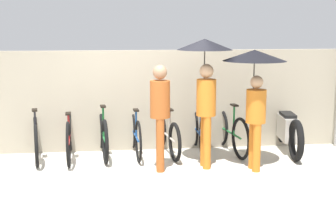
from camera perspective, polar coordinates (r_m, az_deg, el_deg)
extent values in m
plane|color=beige|center=(7.27, -3.41, -9.08)|extent=(30.00, 30.00, 0.00)
cube|color=gray|center=(8.78, -4.17, 0.54)|extent=(12.58, 0.12, 1.88)
torus|color=black|center=(9.06, -15.83, -3.27)|extent=(0.18, 0.72, 0.72)
torus|color=black|center=(8.09, -15.76, -4.82)|extent=(0.18, 0.72, 0.72)
cylinder|color=black|center=(8.58, -15.80, -4.00)|extent=(0.20, 0.99, 0.04)
cylinder|color=black|center=(8.35, -15.87, -2.50)|extent=(0.04, 0.04, 0.53)
cube|color=black|center=(8.29, -15.96, -0.59)|extent=(0.12, 0.21, 0.03)
cylinder|color=black|center=(8.99, -15.94, -1.05)|extent=(0.04, 0.04, 0.72)
cylinder|color=black|center=(8.93, -16.04, 1.21)|extent=(0.44, 0.10, 0.03)
torus|color=black|center=(8.99, -11.80, -3.05)|extent=(0.09, 0.77, 0.77)
torus|color=black|center=(7.96, -12.05, -4.73)|extent=(0.09, 0.77, 0.77)
cylinder|color=maroon|center=(8.47, -11.92, -3.84)|extent=(0.09, 1.06, 0.04)
cylinder|color=maroon|center=(8.24, -12.02, -2.64)|extent=(0.04, 0.04, 0.44)
cube|color=black|center=(8.20, -12.08, -1.02)|extent=(0.10, 0.20, 0.03)
cylinder|color=maroon|center=(8.92, -11.87, -0.86)|extent=(0.04, 0.04, 0.70)
cylinder|color=maroon|center=(8.86, -11.95, 1.36)|extent=(0.44, 0.05, 0.03)
torus|color=black|center=(9.00, -8.19, -2.92)|extent=(0.14, 0.77, 0.76)
torus|color=black|center=(8.05, -7.67, -4.43)|extent=(0.14, 0.77, 0.76)
cylinder|color=#19662D|center=(8.53, -7.94, -3.63)|extent=(0.13, 0.98, 0.04)
cylinder|color=#19662D|center=(8.30, -7.89, -2.09)|extent=(0.04, 0.04, 0.54)
cube|color=black|center=(8.25, -7.94, -0.15)|extent=(0.11, 0.21, 0.03)
cylinder|color=#19662D|center=(8.94, -8.24, -0.77)|extent=(0.04, 0.04, 0.69)
cylinder|color=#19662D|center=(8.88, -8.30, 1.42)|extent=(0.44, 0.07, 0.03)
torus|color=black|center=(8.99, -4.34, -2.98)|extent=(0.09, 0.73, 0.73)
torus|color=black|center=(8.07, -3.63, -4.46)|extent=(0.09, 0.73, 0.73)
cylinder|color=#19478C|center=(8.53, -4.01, -3.68)|extent=(0.09, 0.95, 0.04)
cylinder|color=#19478C|center=(8.31, -3.90, -2.34)|extent=(0.04, 0.04, 0.48)
cube|color=black|center=(8.26, -3.92, -0.62)|extent=(0.10, 0.21, 0.03)
cylinder|color=#19478C|center=(8.91, -4.37, -0.72)|extent=(0.04, 0.04, 0.72)
cylinder|color=#19478C|center=(8.85, -4.40, 1.58)|extent=(0.44, 0.05, 0.03)
torus|color=black|center=(9.05, -0.91, -2.99)|extent=(0.16, 0.69, 0.69)
torus|color=black|center=(8.09, 0.83, -4.55)|extent=(0.16, 0.69, 0.69)
cylinder|color=#A59E93|center=(8.57, -0.09, -3.72)|extent=(0.18, 1.02, 0.04)
cylinder|color=#A59E93|center=(8.34, 0.22, -2.35)|extent=(0.04, 0.04, 0.50)
cube|color=black|center=(8.29, 0.23, -0.57)|extent=(0.12, 0.21, 0.03)
cylinder|color=#A59E93|center=(8.98, -0.91, -0.95)|extent=(0.04, 0.04, 0.66)
cylinder|color=#A59E93|center=(8.93, -0.92, 1.12)|extent=(0.44, 0.09, 0.03)
torus|color=black|center=(9.13, 3.23, -2.68)|extent=(0.06, 0.76, 0.76)
torus|color=black|center=(8.16, 4.38, -4.20)|extent=(0.06, 0.76, 0.76)
cylinder|color=#19478C|center=(8.65, 3.77, -3.40)|extent=(0.05, 1.01, 0.04)
cylinder|color=#19478C|center=(8.42, 3.99, -1.90)|extent=(0.04, 0.04, 0.53)
cube|color=black|center=(8.37, 4.02, -0.01)|extent=(0.09, 0.20, 0.03)
cylinder|color=#19478C|center=(9.06, 3.25, -0.50)|extent=(0.04, 0.04, 0.71)
cylinder|color=#19478C|center=(9.00, 3.27, 1.72)|extent=(0.44, 0.03, 0.03)
torus|color=black|center=(9.21, 6.40, -2.64)|extent=(0.15, 0.75, 0.75)
torus|color=black|center=(8.30, 8.85, -4.08)|extent=(0.15, 0.75, 0.75)
cylinder|color=#19662D|center=(8.75, 7.56, -3.32)|extent=(0.17, 1.00, 0.04)
cylinder|color=#19662D|center=(8.54, 8.04, -1.86)|extent=(0.04, 0.04, 0.53)
cube|color=black|center=(8.49, 8.08, -0.01)|extent=(0.12, 0.21, 0.03)
cylinder|color=#19662D|center=(9.14, 6.43, -0.66)|extent=(0.04, 0.04, 0.65)
cylinder|color=#19662D|center=(9.09, 6.47, 1.35)|extent=(0.44, 0.09, 0.03)
cylinder|color=#9E4C1E|center=(7.51, -0.94, -4.95)|extent=(0.13, 0.13, 0.88)
cylinder|color=#9E4C1E|center=(7.68, -0.99, -4.61)|extent=(0.13, 0.13, 0.88)
cylinder|color=#9E4C1E|center=(7.44, -0.98, 0.71)|extent=(0.32, 0.32, 0.60)
sphere|color=#997051|center=(7.39, -0.99, 4.02)|extent=(0.23, 0.23, 0.23)
cylinder|color=#C66B1E|center=(7.70, 4.77, -4.61)|extent=(0.13, 0.13, 0.88)
cylinder|color=#C66B1E|center=(7.86, 4.44, -4.29)|extent=(0.13, 0.13, 0.88)
cylinder|color=#C66B1E|center=(7.63, 4.68, 0.92)|extent=(0.32, 0.32, 0.60)
sphere|color=tan|center=(7.58, 4.72, 4.14)|extent=(0.23, 0.23, 0.23)
cylinder|color=#332D28|center=(7.72, 4.46, 4.01)|extent=(0.02, 0.02, 0.73)
cone|color=black|center=(7.68, 4.50, 7.40)|extent=(0.91, 0.91, 0.18)
cylinder|color=#C66B1E|center=(7.67, 10.76, -5.15)|extent=(0.13, 0.13, 0.79)
cylinder|color=#C66B1E|center=(7.83, 10.30, -4.82)|extent=(0.13, 0.13, 0.79)
cylinder|color=#C66B1E|center=(7.61, 10.68, -0.15)|extent=(0.32, 0.32, 0.54)
sphere|color=tan|center=(7.55, 10.78, 2.77)|extent=(0.21, 0.21, 0.21)
cylinder|color=#332D28|center=(7.68, 10.41, 2.76)|extent=(0.02, 0.02, 0.68)
cone|color=black|center=(7.64, 10.51, 5.97)|extent=(1.02, 1.02, 0.18)
torus|color=black|center=(9.60, 13.42, -2.37)|extent=(0.21, 0.75, 0.74)
torus|color=black|center=(8.42, 15.34, -4.17)|extent=(0.21, 0.75, 0.74)
cube|color=#ADA89E|center=(8.99, 14.34, -2.72)|extent=(0.32, 0.71, 0.44)
cube|color=black|center=(8.94, 14.40, -1.15)|extent=(0.28, 0.51, 0.06)
cylinder|color=#B2B2B7|center=(9.50, 13.55, 0.87)|extent=(0.58, 0.10, 0.03)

